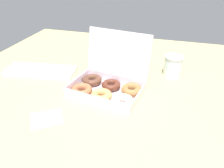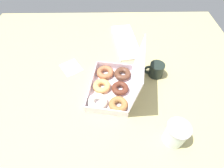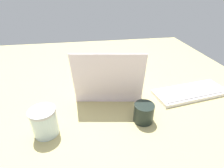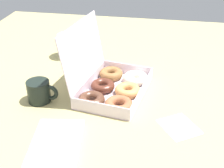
% 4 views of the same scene
% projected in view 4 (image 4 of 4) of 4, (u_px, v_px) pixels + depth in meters
% --- Properties ---
extents(ground_plane, '(1.80, 1.80, 0.02)m').
position_uv_depth(ground_plane, '(125.00, 89.00, 1.26)').
color(ground_plane, tan).
extents(donut_box, '(0.37, 0.32, 0.27)m').
position_uv_depth(donut_box, '(112.00, 85.00, 1.21)').
color(donut_box, white).
rests_on(donut_box, ground_plane).
extents(keyboard, '(0.41, 0.20, 0.02)m').
position_uv_depth(keyboard, '(50.00, 163.00, 0.87)').
color(keyboard, white).
rests_on(keyboard, ground_plane).
extents(coffee_mug, '(0.08, 0.12, 0.08)m').
position_uv_depth(coffee_mug, '(40.00, 91.00, 1.15)').
color(coffee_mug, black).
rests_on(coffee_mug, ground_plane).
extents(glass_jar, '(0.10, 0.10, 0.11)m').
position_uv_depth(glass_jar, '(68.00, 46.00, 1.48)').
color(glass_jar, silver).
rests_on(glass_jar, ground_plane).
extents(paper_napkin, '(0.16, 0.16, 0.00)m').
position_uv_depth(paper_napkin, '(179.00, 127.00, 1.03)').
color(paper_napkin, white).
rests_on(paper_napkin, ground_plane).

